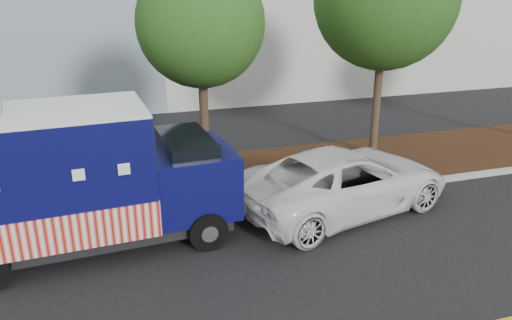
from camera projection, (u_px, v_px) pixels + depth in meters
name	position (u px, v px, depth m)	size (l,w,h in m)	color
ground	(152.00, 248.00, 11.33)	(120.00, 120.00, 0.00)	black
curb	(146.00, 219.00, 12.56)	(120.00, 0.18, 0.15)	#9E9E99
mulch_strip	(139.00, 187.00, 14.45)	(120.00, 4.00, 0.15)	black
tree_b	(201.00, 24.00, 13.61)	(3.54, 3.54, 6.39)	#38281C
sign_post	(97.00, 179.00, 12.08)	(0.06, 0.06, 2.40)	#473828
food_truck	(72.00, 184.00, 10.83)	(6.74, 2.91, 3.47)	black
white_car	(345.00, 180.00, 13.01)	(2.70, 5.85, 1.63)	white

